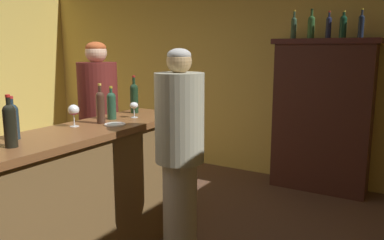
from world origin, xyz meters
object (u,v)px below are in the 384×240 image
Objects in this scene: wine_bottle_merlot at (100,106)px; wine_bottle_malbec at (10,124)px; display_bottle_left at (294,27)px; wine_glass_front at (134,106)px; display_bottle_center at (329,26)px; wine_bottle_riesling at (134,97)px; display_bottle_right at (361,25)px; bar_counter at (73,203)px; patron_in_grey at (99,121)px; wine_bottle_rose at (111,104)px; wine_glass_spare at (74,111)px; display_bottle_midleft at (311,26)px; cheese_plate at (115,124)px; bartender at (180,155)px; display_bottle_midright at (343,26)px; wine_bottle_pinot at (13,120)px; display_cabinet at (322,113)px.

wine_bottle_malbec reaches higher than wine_bottle_merlot.
wine_glass_front is at bearing -109.85° from display_bottle_left.
display_bottle_center reaches higher than wine_glass_front.
display_bottle_center is (1.10, 3.18, 0.68)m from wine_bottle_malbec.
wine_bottle_riesling is 2.53m from display_bottle_right.
patron_in_grey reaches higher than bar_counter.
display_bottle_left reaches higher than display_bottle_right.
wine_bottle_rose is 0.35m from wine_bottle_riesling.
display_bottle_center reaches higher than bar_counter.
wine_bottle_malbec is at bearing -75.86° from wine_glass_spare.
display_bottle_midleft reaches higher than wine_bottle_rose.
wine_glass_spare is at bearing -108.77° from display_bottle_left.
cheese_plate is 0.48× the size of display_bottle_midleft.
display_bottle_left is 0.20× the size of bartender.
wine_bottle_malbec is 0.83m from cheese_plate.
display_bottle_left is at bearing -105.21° from bartender.
wine_bottle_merlot is at bearing 94.19° from bar_counter.
display_bottle_left reaches higher than wine_bottle_malbec.
cheese_plate is at bearing -116.60° from display_bottle_midright.
display_bottle_left is at bearing 74.31° from bar_counter.
display_bottle_center is at bearing -0.00° from display_bottle_midleft.
bar_counter is 6.61× the size of wine_bottle_riesling.
wine_bottle_rose is at bearing 137.17° from cheese_plate.
bartender is at bearing -105.30° from display_bottle_midright.
wine_glass_spare is 0.98m from patron_in_grey.
wine_bottle_riesling reaches higher than wine_bottle_rose.
bartender is (0.78, 0.24, -0.29)m from wine_glass_spare.
display_bottle_midleft is 2.54m from bartender.
bartender is (0.69, 0.05, -0.31)m from wine_bottle_merlot.
wine_bottle_pinot is (-0.04, -0.87, 0.00)m from wine_bottle_rose.
wine_glass_spare is at bearing 126.47° from bar_counter.
wine_bottle_merlot is at bearing -116.12° from display_cabinet.
display_bottle_right is (1.57, 2.18, 0.70)m from wine_bottle_rose.
wine_bottle_malbec is at bearing -37.88° from wine_bottle_pinot.
wine_bottle_pinot is at bearing -117.84° from display_bottle_right.
display_bottle_left is (0.87, 2.56, 0.71)m from wine_glass_spare.
display_bottle_right is at bearing 87.87° from patron_in_grey.
wine_bottle_pinot reaches higher than cheese_plate.
display_cabinet is at bearing 71.16° from wine_bottle_malbec.
display_bottle_midright reaches higher than patron_in_grey.
wine_bottle_riesling is at bearing 41.11° from patron_in_grey.
display_bottle_center is at bearing 70.90° from wine_bottle_malbec.
wine_bottle_rose is 0.82m from bartender.
display_bottle_midleft reaches higher than display_bottle_left.
wine_glass_spare is (-1.24, -2.56, 0.28)m from display_cabinet.
display_bottle_midright reaches higher than display_cabinet.
wine_glass_front is at bearing 104.73° from cheese_plate.
display_cabinet is 1.03× the size of patron_in_grey.
display_bottle_left is at bearing 74.81° from cheese_plate.
display_cabinet is 6.46× the size of wine_bottle_rose.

